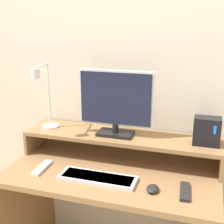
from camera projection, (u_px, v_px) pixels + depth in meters
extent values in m
cube|color=beige|center=(129.00, 61.00, 1.85)|extent=(6.00, 0.05, 2.50)
cube|color=olive|center=(112.00, 173.00, 1.70)|extent=(1.14, 0.61, 0.03)
cube|color=olive|center=(28.00, 210.00, 1.96)|extent=(0.03, 0.61, 0.67)
cube|color=olive|center=(37.00, 138.00, 2.00)|extent=(0.02, 0.27, 0.13)
cube|color=olive|center=(221.00, 160.00, 1.67)|extent=(0.02, 0.27, 0.13)
cube|color=olive|center=(121.00, 136.00, 1.81)|extent=(1.14, 0.27, 0.02)
cube|color=black|center=(115.00, 133.00, 1.80)|extent=(0.20, 0.12, 0.02)
cylinder|color=black|center=(115.00, 128.00, 1.79)|extent=(0.04, 0.04, 0.05)
cube|color=silver|center=(116.00, 98.00, 1.75)|extent=(0.43, 0.02, 0.32)
cube|color=#191E38|center=(115.00, 99.00, 1.74)|extent=(0.41, 0.01, 0.29)
cylinder|color=silver|center=(51.00, 126.00, 1.93)|extent=(0.10, 0.10, 0.01)
cylinder|color=silver|center=(49.00, 95.00, 1.88)|extent=(0.01, 0.01, 0.38)
cylinder|color=silver|center=(41.00, 66.00, 1.73)|extent=(0.04, 0.19, 0.01)
cylinder|color=silver|center=(35.00, 73.00, 1.65)|extent=(0.05, 0.05, 0.05)
cube|color=black|center=(207.00, 131.00, 1.65)|extent=(0.14, 0.09, 0.15)
cube|color=#1972F2|center=(215.00, 130.00, 1.59)|extent=(0.01, 0.00, 0.05)
cube|color=silver|center=(98.00, 178.00, 1.60)|extent=(0.40, 0.13, 0.02)
cube|color=#AFAFB3|center=(98.00, 177.00, 1.60)|extent=(0.37, 0.10, 0.01)
ellipsoid|color=black|center=(152.00, 189.00, 1.49)|extent=(0.06, 0.08, 0.03)
cube|color=white|center=(42.00, 168.00, 1.71)|extent=(0.05, 0.18, 0.02)
cube|color=black|center=(185.00, 191.00, 1.48)|extent=(0.06, 0.17, 0.02)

